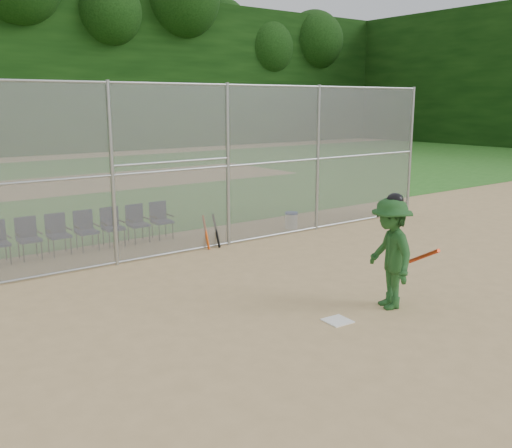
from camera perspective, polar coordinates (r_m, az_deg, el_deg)
ground at (r=10.17m, az=8.55°, el=-8.48°), size 100.00×100.00×0.00m
grass_strip at (r=25.81m, az=-21.09°, el=3.45°), size 100.00×100.00×0.00m
dirt_patch_far at (r=25.81m, az=-21.09°, el=3.46°), size 24.00×24.00×0.00m
backstop_fence at (r=13.58m, az=-6.36°, el=5.79°), size 16.09×0.09×4.00m
treeline at (r=27.57m, az=-23.18°, el=15.28°), size 81.00×60.00×11.00m
home_plate at (r=9.65m, az=8.15°, el=-9.56°), size 0.44×0.44×0.02m
batter_at_plate at (r=10.16m, az=13.27°, el=-2.83°), size 1.16×1.51×2.04m
water_cooler at (r=16.29m, az=3.55°, el=0.39°), size 0.37×0.37×0.47m
spare_bats at (r=14.11m, az=-4.51°, el=-0.76°), size 0.36×0.35×0.83m
chair_4 at (r=14.04m, az=-21.73°, el=-1.38°), size 0.54×0.52×0.96m
chair_5 at (r=14.22m, az=-19.10°, el=-1.02°), size 0.54×0.52×0.96m
chair_6 at (r=14.43m, az=-16.55°, el=-0.67°), size 0.54×0.52×0.96m
chair_7 at (r=14.67m, az=-14.07°, el=-0.32°), size 0.54×0.52×0.96m
chair_8 at (r=14.93m, az=-11.68°, el=0.01°), size 0.54×0.52×0.96m
chair_9 at (r=15.22m, az=-9.37°, el=0.34°), size 0.54×0.52×0.96m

